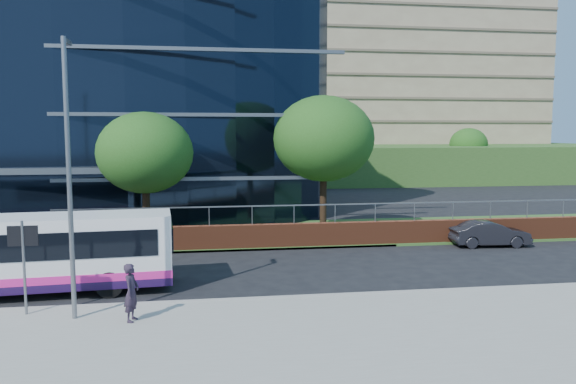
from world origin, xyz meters
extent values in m
cube|color=#2D511E|center=(24.00, 11.00, 0.06)|extent=(36.00, 8.00, 0.12)
cube|color=black|center=(-4.00, 24.00, 8.00)|extent=(38.00, 16.00, 16.00)
cube|color=brown|center=(20.00, 7.30, 0.60)|extent=(34.00, 0.40, 1.20)
cube|color=slate|center=(20.00, 7.30, 2.08)|extent=(34.00, 0.06, 0.06)
cube|color=#2D511E|center=(32.00, 56.00, 2.00)|extent=(60.00, 42.00, 4.00)
cube|color=gray|center=(32.00, 58.00, 17.00)|extent=(50.00, 12.00, 26.00)
cylinder|color=slate|center=(4.50, -1.60, 1.55)|extent=(0.08, 0.08, 2.80)
cube|color=black|center=(4.50, -1.58, 2.50)|extent=(0.85, 0.06, 0.60)
cylinder|color=black|center=(7.00, 9.00, 1.54)|extent=(0.36, 0.36, 3.08)
ellipsoid|color=#1E3F12|center=(7.00, 9.00, 4.55)|extent=(4.62, 4.62, 3.93)
cylinder|color=black|center=(16.00, 10.00, 1.76)|extent=(0.36, 0.36, 3.52)
ellipsoid|color=#1E3F12|center=(16.00, 10.00, 5.20)|extent=(5.28, 5.28, 4.49)
cylinder|color=black|center=(24.00, 40.00, 1.54)|extent=(0.36, 0.36, 3.08)
ellipsoid|color=#1E3F12|center=(24.00, 40.00, 4.55)|extent=(4.62, 4.62, 3.93)
cylinder|color=black|center=(40.00, 42.00, 1.43)|extent=(0.36, 0.36, 2.86)
ellipsoid|color=#1E3F12|center=(40.00, 42.00, 4.23)|extent=(4.29, 4.29, 3.65)
cylinder|color=slate|center=(6.00, -2.20, 4.15)|extent=(0.14, 0.14, 8.00)
cube|color=slate|center=(6.00, -1.85, 8.05)|extent=(0.15, 0.70, 0.12)
cube|color=silver|center=(3.66, 1.07, 1.50)|extent=(10.00, 2.99, 2.37)
cube|color=#220E3C|center=(3.66, 1.07, 0.45)|extent=(10.02, 3.04, 0.27)
cube|color=#DD208C|center=(3.66, 1.07, 0.72)|extent=(10.02, 3.04, 0.27)
cube|color=black|center=(4.19, 1.11, 1.84)|extent=(8.04, 2.89, 0.90)
cylinder|color=black|center=(6.59, 0.29, 0.45)|extent=(0.91, 0.34, 0.90)
imported|color=black|center=(23.51, 6.37, 0.62)|extent=(3.82, 1.57, 1.23)
imported|color=#281E2D|center=(7.68, -2.69, 0.98)|extent=(0.52, 0.68, 1.67)
camera|label=1|loc=(9.73, -18.73, 5.50)|focal=35.00mm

